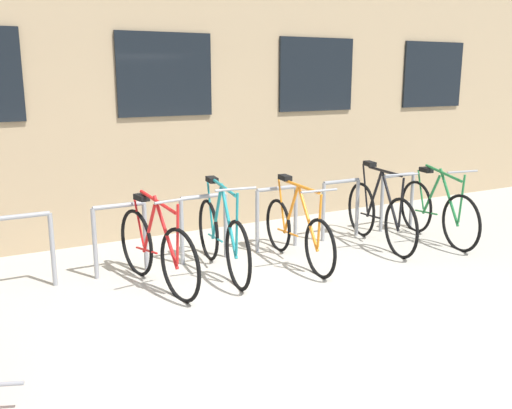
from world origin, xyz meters
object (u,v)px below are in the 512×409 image
Objects in this scene: bicycle_orange at (298,231)px; bicycle_red at (157,250)px; bicycle_black at (380,214)px; bicycle_green at (437,211)px; bicycle_teal at (222,237)px.

bicycle_red is (-1.72, 0.04, 0.02)m from bicycle_orange.
bicycle_black is 1.03× the size of bicycle_green.
bicycle_black is at bearing 166.87° from bicycle_green.
bicycle_orange is 0.94m from bicycle_teal.
bicycle_red is at bearing 178.73° from bicycle_orange.
bicycle_green is (3.86, -0.15, -0.00)m from bicycle_red.
bicycle_orange is 1.02× the size of bicycle_red.
bicycle_orange is at bearing -6.76° from bicycle_teal.
bicycle_black is 0.85m from bicycle_green.
bicycle_red is (-3.04, -0.04, -0.01)m from bicycle_black.
bicycle_orange is 2.15m from bicycle_green.
bicycle_teal is (-0.93, 0.11, 0.03)m from bicycle_orange.
bicycle_teal reaches higher than bicycle_orange.
bicycle_black is at bearing 3.55° from bicycle_orange.
bicycle_teal is 3.08m from bicycle_green.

